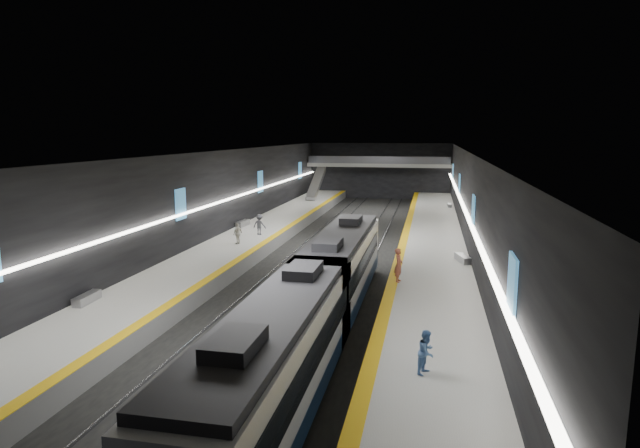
% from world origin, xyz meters
% --- Properties ---
extents(ground, '(70.00, 70.00, 0.00)m').
position_xyz_m(ground, '(0.00, 0.00, 0.00)').
color(ground, black).
rests_on(ground, ground).
extents(ceiling, '(20.00, 70.00, 0.04)m').
position_xyz_m(ceiling, '(0.00, 0.00, 8.00)').
color(ceiling, beige).
rests_on(ceiling, wall_left).
extents(wall_left, '(0.04, 70.00, 8.00)m').
position_xyz_m(wall_left, '(-10.00, 0.00, 4.00)').
color(wall_left, black).
rests_on(wall_left, ground).
extents(wall_right, '(0.04, 70.00, 8.00)m').
position_xyz_m(wall_right, '(10.00, 0.00, 4.00)').
color(wall_right, black).
rests_on(wall_right, ground).
extents(wall_back, '(20.00, 0.04, 8.00)m').
position_xyz_m(wall_back, '(0.00, 35.00, 4.00)').
color(wall_back, black).
rests_on(wall_back, ground).
extents(wall_front, '(20.00, 0.04, 8.00)m').
position_xyz_m(wall_front, '(0.00, -35.00, 4.00)').
color(wall_front, black).
rests_on(wall_front, ground).
extents(platform_left, '(5.00, 70.00, 1.00)m').
position_xyz_m(platform_left, '(-7.50, 0.00, 0.50)').
color(platform_left, slate).
rests_on(platform_left, ground).
extents(tile_surface_left, '(5.00, 70.00, 0.02)m').
position_xyz_m(tile_surface_left, '(-7.50, 0.00, 1.01)').
color(tile_surface_left, '#B5B5AF').
rests_on(tile_surface_left, platform_left).
extents(tactile_strip_left, '(0.60, 70.00, 0.02)m').
position_xyz_m(tactile_strip_left, '(-5.30, 0.00, 1.02)').
color(tactile_strip_left, '#EEB30C').
rests_on(tactile_strip_left, platform_left).
extents(platform_right, '(5.00, 70.00, 1.00)m').
position_xyz_m(platform_right, '(7.50, 0.00, 0.50)').
color(platform_right, slate).
rests_on(platform_right, ground).
extents(tile_surface_right, '(5.00, 70.00, 0.02)m').
position_xyz_m(tile_surface_right, '(7.50, 0.00, 1.01)').
color(tile_surface_right, '#B5B5AF').
rests_on(tile_surface_right, platform_right).
extents(tactile_strip_right, '(0.60, 70.00, 0.02)m').
position_xyz_m(tactile_strip_right, '(5.30, 0.00, 1.02)').
color(tactile_strip_right, '#EEB30C').
rests_on(tactile_strip_right, platform_right).
extents(rails, '(6.52, 70.00, 0.12)m').
position_xyz_m(rails, '(-0.00, 0.00, 0.06)').
color(rails, gray).
rests_on(rails, ground).
extents(train, '(2.69, 27.63, 3.60)m').
position_xyz_m(train, '(2.50, -20.21, 2.20)').
color(train, '#0D1C32').
rests_on(train, ground).
extents(ad_posters, '(19.94, 53.50, 2.20)m').
position_xyz_m(ad_posters, '(-0.00, 1.00, 4.50)').
color(ad_posters, teal).
rests_on(ad_posters, wall_left).
extents(cove_light_left, '(0.25, 68.60, 0.12)m').
position_xyz_m(cove_light_left, '(-9.80, 0.00, 3.80)').
color(cove_light_left, white).
rests_on(cove_light_left, wall_left).
extents(cove_light_right, '(0.25, 68.60, 0.12)m').
position_xyz_m(cove_light_right, '(9.80, 0.00, 3.80)').
color(cove_light_right, white).
rests_on(cove_light_right, wall_right).
extents(mezzanine_bridge, '(20.00, 3.00, 1.50)m').
position_xyz_m(mezzanine_bridge, '(0.00, 32.93, 5.04)').
color(mezzanine_bridge, gray).
rests_on(mezzanine_bridge, wall_left).
extents(escalator, '(1.20, 7.50, 3.92)m').
position_xyz_m(escalator, '(-7.50, 26.00, 2.90)').
color(escalator, '#99999E').
rests_on(escalator, platform_left).
extents(bench_left_near, '(0.60, 1.87, 0.45)m').
position_xyz_m(bench_left_near, '(-9.49, -19.54, 1.23)').
color(bench_left_near, '#99999E').
rests_on(bench_left_near, platform_left).
extents(bench_left_far, '(0.72, 2.09, 0.50)m').
position_xyz_m(bench_left_far, '(-9.50, 3.35, 1.25)').
color(bench_left_far, '#99999E').
rests_on(bench_left_far, platform_left).
extents(bench_right_near, '(1.06, 1.98, 0.47)m').
position_xyz_m(bench_right_near, '(9.50, -6.79, 1.23)').
color(bench_right_near, '#99999E').
rests_on(bench_right_near, platform_right).
extents(bench_right_far, '(0.55, 1.63, 0.39)m').
position_xyz_m(bench_right_far, '(9.43, 20.48, 1.20)').
color(bench_right_far, '#99999E').
rests_on(bench_right_far, platform_right).
extents(passenger_right_a, '(0.54, 0.76, 1.95)m').
position_xyz_m(passenger_right_a, '(5.61, -12.48, 1.97)').
color(passenger_right_a, '#BA5C45').
rests_on(passenger_right_a, platform_right).
extents(passenger_right_b, '(0.87, 0.96, 1.60)m').
position_xyz_m(passenger_right_b, '(7.31, -24.23, 1.80)').
color(passenger_right_b, '#5279B3').
rests_on(passenger_right_b, platform_right).
extents(passenger_left_a, '(0.69, 1.04, 1.64)m').
position_xyz_m(passenger_left_a, '(-7.11, -4.38, 1.82)').
color(passenger_left_a, beige).
rests_on(passenger_left_a, platform_left).
extents(passenger_left_b, '(1.22, 0.83, 1.74)m').
position_xyz_m(passenger_left_b, '(-6.65, -0.44, 1.87)').
color(passenger_left_b, '#45464E').
rests_on(passenger_left_b, platform_left).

